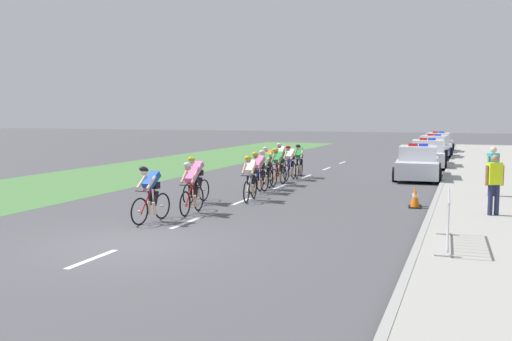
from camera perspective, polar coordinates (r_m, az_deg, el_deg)
name	(u,v)px	position (r m, az deg, el deg)	size (l,w,h in m)	color
ground_plane	(131,244)	(13.01, -12.54, -7.27)	(160.00, 160.00, 0.00)	#4C4C51
sidewalk_slab	(505,185)	(24.79, 23.81, -1.32)	(4.91, 60.00, 0.12)	#A3A099
kerb_edge	(443,182)	(24.77, 18.32, -1.12)	(0.16, 60.00, 0.13)	#9E9E99
grass_verge	(135,171)	(29.37, -12.08, -0.04)	(7.00, 60.00, 0.01)	#4C7F42
lane_markings_centre	(279,187)	(22.52, 2.38, -1.65)	(0.14, 25.60, 0.01)	white
cyclist_lead	(150,193)	(15.38, -10.61, -2.25)	(0.45, 1.72, 1.56)	black
cyclist_second	(192,187)	(16.49, -6.52, -1.65)	(0.44, 1.72, 1.56)	black
cyclist_third	(196,179)	(18.43, -6.08, -0.87)	(0.43, 1.72, 1.56)	black
cyclist_fourth	(250,177)	(18.82, -0.60, -0.70)	(0.45, 1.72, 1.56)	black
cyclist_fifth	(259,172)	(20.67, 0.26, -0.12)	(0.45, 1.72, 1.56)	black
cyclist_sixth	(265,169)	(21.64, 0.90, 0.14)	(0.42, 1.72, 1.56)	black
cyclist_seventh	(278,166)	(22.93, 2.24, 0.45)	(0.44, 1.72, 1.56)	black
cyclist_eighth	(268,164)	(23.90, 1.18, 0.67)	(0.43, 1.72, 1.56)	black
cyclist_ninth	(290,162)	(24.83, 3.44, 0.85)	(0.42, 1.72, 1.56)	black
cyclist_tenth	(299,160)	(25.75, 4.37, 1.02)	(0.45, 1.72, 1.56)	black
cyclist_eleventh	(281,158)	(26.84, 2.51, 1.23)	(0.43, 1.72, 1.56)	black
police_car_nearest	(418,164)	(26.09, 16.00, 0.64)	(2.19, 4.50, 1.59)	silver
police_car_second	(427,155)	(32.15, 16.89, 1.54)	(2.19, 4.49, 1.59)	white
police_car_third	(434,148)	(38.69, 17.52, 2.19)	(2.28, 4.53, 1.59)	silver
police_car_furthest	(438,144)	(44.36, 17.93, 2.60)	(2.18, 4.49, 1.59)	white
crowd_barrier_front	(448,220)	(12.69, 18.82, -4.79)	(0.57, 2.32, 1.07)	#B7BABF
traffic_cone_near	(415,198)	(18.12, 15.78, -2.68)	(0.36, 0.36, 0.64)	black
traffic_cone_mid	(415,196)	(18.47, 15.76, -2.53)	(0.36, 0.36, 0.64)	black
spectator_closest	(494,180)	(16.77, 22.92, -0.93)	(0.51, 0.34, 1.68)	#23284C
spectator_middle	(493,168)	(20.71, 22.78, 0.27)	(0.44, 0.40, 1.68)	#23284C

